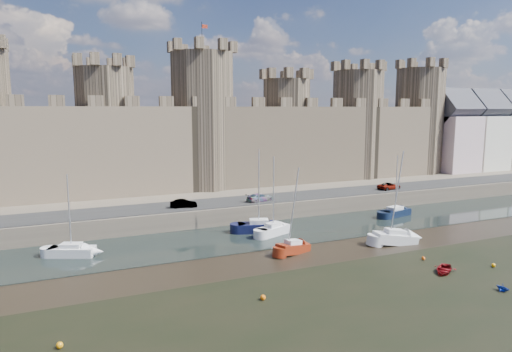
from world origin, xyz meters
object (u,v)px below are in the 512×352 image
object	(u,v)px
sailboat_0	(71,250)
sailboat_5	(395,237)
car_2	(260,197)
car_3	(389,186)
car_1	(184,204)
sailboat_3	(395,212)
sailboat_1	(259,226)
sailboat_4	(293,247)
sailboat_2	(273,229)

from	to	relation	value
sailboat_0	sailboat_5	world-z (taller)	sailboat_5
car_2	car_3	world-z (taller)	car_2
car_1	sailboat_0	bearing A→B (deg)	130.92
sailboat_3	sailboat_5	size ratio (longest dim) A/B	0.81
car_3	sailboat_3	size ratio (longest dim) A/B	0.47
car_1	sailboat_1	bearing A→B (deg)	-121.30
car_2	sailboat_4	xyz separation A→B (m)	(-3.44, -16.79, -2.39)
sailboat_1	sailboat_3	xyz separation A→B (m)	(22.56, 0.02, -0.12)
car_1	sailboat_1	size ratio (longest dim) A/B	0.34
car_1	car_2	world-z (taller)	car_2
car_2	sailboat_2	size ratio (longest dim) A/B	0.42
car_1	sailboat_2	size ratio (longest dim) A/B	0.36
car_2	sailboat_2	world-z (taller)	sailboat_2
car_2	car_3	size ratio (longest dim) A/B	0.99
sailboat_0	sailboat_1	size ratio (longest dim) A/B	0.83
sailboat_0	sailboat_4	bearing A→B (deg)	2.78
sailboat_1	sailboat_2	world-z (taller)	sailboat_1
sailboat_1	sailboat_0	bearing A→B (deg)	-159.31
car_2	sailboat_5	distance (m)	20.99
car_3	sailboat_1	xyz separation A→B (m)	(-27.70, -7.66, -2.25)
sailboat_2	sailboat_3	xyz separation A→B (m)	(21.36, 1.92, -0.08)
car_1	sailboat_2	xyz separation A→B (m)	(9.27, -9.46, -2.30)
car_2	sailboat_0	distance (m)	27.71
sailboat_0	sailboat_1	distance (m)	22.91
sailboat_0	sailboat_4	world-z (taller)	sailboat_4
car_1	sailboat_5	distance (m)	28.28
car_1	sailboat_3	bearing A→B (deg)	-91.99
car_1	sailboat_1	distance (m)	11.28
car_2	sailboat_4	distance (m)	17.31
car_2	sailboat_5	world-z (taller)	sailboat_5
sailboat_2	sailboat_5	bearing A→B (deg)	-59.30
car_1	sailboat_5	size ratio (longest dim) A/B	0.33
sailboat_4	sailboat_5	size ratio (longest dim) A/B	0.86
car_2	sailboat_1	distance (m)	8.51
sailboat_4	sailboat_2	bearing A→B (deg)	63.92
car_2	car_3	xyz separation A→B (m)	(24.21, 0.24, -0.02)
sailboat_0	sailboat_2	xyz separation A→B (m)	(24.10, -1.21, 0.08)
car_2	sailboat_0	size ratio (longest dim) A/B	0.47
sailboat_3	sailboat_5	world-z (taller)	sailboat_5
sailboat_1	sailboat_5	bearing A→B (deg)	-21.57
sailboat_0	sailboat_5	size ratio (longest dim) A/B	0.81
sailboat_4	car_3	bearing A→B (deg)	14.27
sailboat_5	car_1	bearing A→B (deg)	148.06
sailboat_4	sailboat_5	world-z (taller)	sailboat_5
sailboat_2	sailboat_5	xyz separation A→B (m)	(11.83, -9.23, -0.01)
car_1	sailboat_4	world-z (taller)	sailboat_4
sailboat_0	sailboat_4	xyz separation A→B (m)	(22.96, -8.68, -0.01)
sailboat_1	sailboat_4	bearing A→B (deg)	-70.69
car_3	sailboat_5	size ratio (longest dim) A/B	0.38
car_1	sailboat_3	xyz separation A→B (m)	(30.63, -7.54, -2.38)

